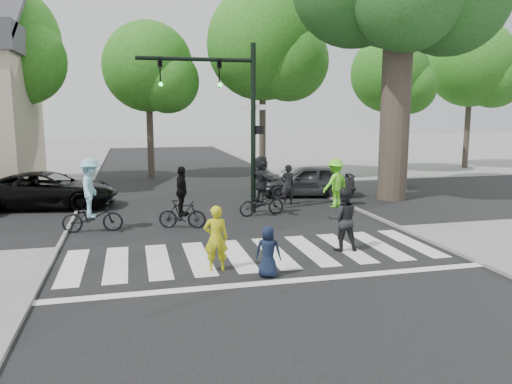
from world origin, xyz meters
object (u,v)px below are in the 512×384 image
cyclist_mid (182,203)px  car_grey (307,181)px  pedestrian_adult (343,219)px  car_suv (49,190)px  cyclist_right (262,189)px  pedestrian_woman (216,238)px  cyclist_left (92,200)px  pedestrian_child (268,251)px  traffic_signal (230,104)px

cyclist_mid → car_grey: cyclist_mid is taller
pedestrian_adult → car_grey: 8.43m
pedestrian_adult → car_suv: (-8.45, 8.10, -0.15)m
cyclist_right → car_suv: size_ratio=0.43×
cyclist_mid → car_suv: (-4.57, 4.53, -0.11)m
pedestrian_woman → cyclist_left: cyclist_left is taller
pedestrian_child → car_suv: (-5.95, 9.71, 0.11)m
pedestrian_adult → cyclist_left: size_ratio=0.74×
pedestrian_child → cyclist_left: bearing=-30.0°
traffic_signal → cyclist_left: bearing=-160.2°
cyclist_left → car_grey: 9.67m
pedestrian_woman → cyclist_left: bearing=-50.2°
cyclist_left → cyclist_right: 5.74m
pedestrian_adult → cyclist_right: (-0.96, 4.83, 0.11)m
pedestrian_child → cyclist_mid: 5.36m
cyclist_left → cyclist_right: size_ratio=1.07×
pedestrian_adult → cyclist_left: cyclist_left is taller
pedestrian_woman → pedestrian_child: 1.29m
pedestrian_woman → traffic_signal: bearing=-97.8°
traffic_signal → pedestrian_woman: bearing=-104.1°
pedestrian_adult → car_grey: (1.98, 8.20, -0.16)m
car_suv → car_grey: bearing=-80.3°
car_suv → car_grey: (10.43, 0.10, -0.01)m
pedestrian_adult → cyclist_mid: (-3.88, 3.56, -0.04)m
cyclist_left → car_suv: (-1.86, 4.38, -0.29)m
pedestrian_woman → car_grey: (5.52, 9.08, -0.09)m
pedestrian_child → cyclist_left: size_ratio=0.52×
cyclist_left → pedestrian_child: bearing=-52.5°
pedestrian_adult → cyclist_right: 4.92m
traffic_signal → cyclist_right: size_ratio=2.81×
pedestrian_adult → car_suv: 11.70m
cyclist_right → car_grey: 4.48m
cyclist_left → traffic_signal: bearing=19.8°
pedestrian_child → pedestrian_adult: (2.50, 1.62, 0.26)m
cyclist_left → car_grey: (8.57, 4.48, -0.31)m
pedestrian_child → car_suv: bearing=-36.1°
pedestrian_woman → pedestrian_child: pedestrian_woman is taller
car_suv → cyclist_left: bearing=-147.9°
pedestrian_adult → cyclist_mid: size_ratio=0.86×
cyclist_mid → pedestrian_adult: bearing=-42.5°
traffic_signal → cyclist_mid: (-1.91, -1.82, -3.09)m
cyclist_right → car_suv: bearing=156.4°
pedestrian_woman → car_suv: 10.23m
pedestrian_child → car_suv: 11.39m
pedestrian_adult → cyclist_mid: bearing=-32.8°
traffic_signal → cyclist_right: bearing=-28.9°
pedestrian_woman → car_grey: bearing=-115.0°
traffic_signal → cyclist_mid: size_ratio=3.05×
pedestrian_child → cyclist_right: size_ratio=0.55×
cyclist_left → cyclist_right: bearing=11.1°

